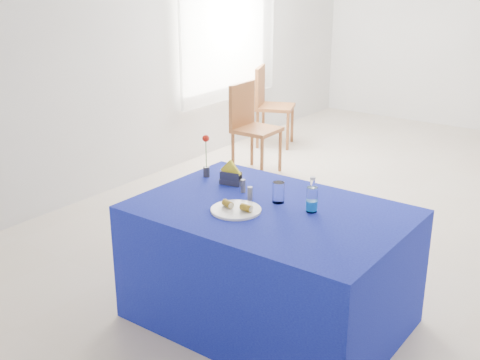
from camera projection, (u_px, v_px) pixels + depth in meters
name	position (u px, v px, depth m)	size (l,w,h in m)	color
floor	(388.00, 213.00, 5.47)	(7.00, 7.00, 0.00)	beige
room_shell	(406.00, 15.00, 4.88)	(7.00, 7.00, 7.00)	silver
window_pane	(225.00, 18.00, 6.93)	(0.04, 1.50, 1.60)	white
curtain	(230.00, 19.00, 6.89)	(0.04, 1.75, 1.85)	white
plate	(236.00, 210.00, 3.54)	(0.30, 0.30, 0.01)	white
drinking_glass	(278.00, 192.00, 3.65)	(0.07, 0.07, 0.13)	white
salt_shaker	(250.00, 193.00, 3.70)	(0.03, 0.03, 0.09)	slate
pepper_shaker	(243.00, 186.00, 3.82)	(0.03, 0.03, 0.09)	#5D5D62
blue_table	(269.00, 265.00, 3.71)	(1.60, 1.10, 0.76)	#0F138A
water_bottle	(312.00, 200.00, 3.51)	(0.07, 0.07, 0.21)	white
napkin_holder	(231.00, 178.00, 3.95)	(0.16, 0.09, 0.17)	#3A3A3F
rose_vase	(206.00, 157.00, 4.07)	(0.05, 0.05, 0.30)	#2A292F
chair_win_a	(250.00, 122.00, 6.41)	(0.44, 0.44, 0.96)	#99582C
chair_win_b	(268.00, 100.00, 7.38)	(0.57, 0.57, 0.97)	#99582C
banana_pieces	(237.00, 206.00, 3.52)	(0.20, 0.07, 0.04)	gold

